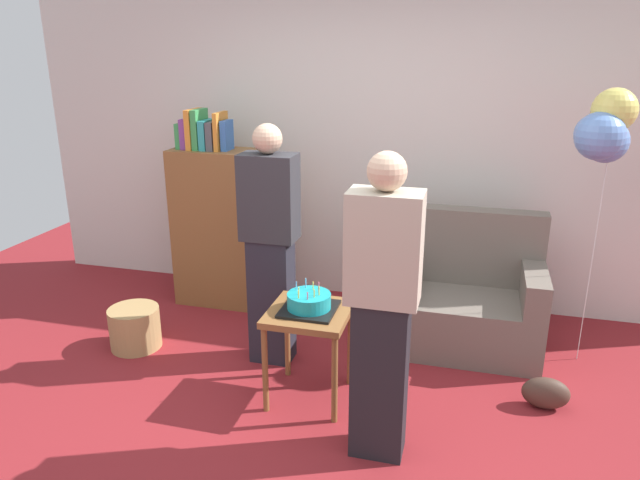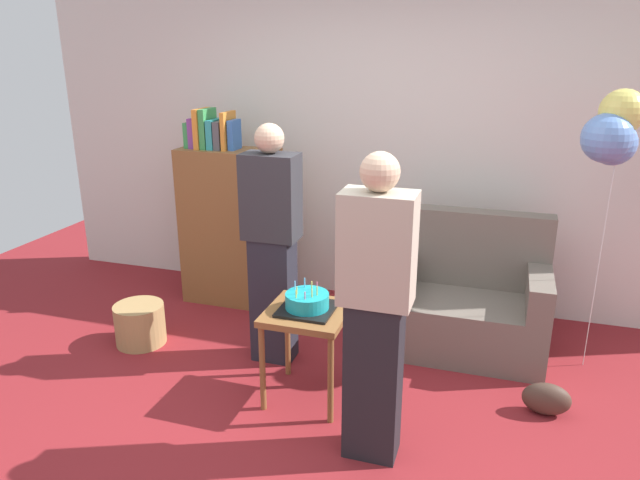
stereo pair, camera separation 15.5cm
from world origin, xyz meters
name	(u,v)px [view 2 (the right image)]	position (x,y,z in m)	size (l,w,h in m)	color
ground_plane	(301,432)	(0.00, 0.00, 0.00)	(8.00, 8.00, 0.00)	maroon
wall_back	(383,140)	(0.00, 2.05, 1.35)	(6.00, 0.10, 2.70)	silver
couch	(466,302)	(0.79, 1.33, 0.34)	(1.10, 0.70, 0.96)	#6B6056
bookshelf	(230,222)	(-1.16, 1.56, 0.69)	(0.80, 0.36, 1.61)	brown
side_table	(307,324)	(-0.08, 0.35, 0.50)	(0.48, 0.48, 0.59)	brown
birthday_cake	(307,302)	(-0.08, 0.35, 0.64)	(0.32, 0.32, 0.17)	black
person_blowing_candles	(272,245)	(-0.46, 0.75, 0.83)	(0.36, 0.22, 1.63)	#23232D
person_holding_cake	(375,311)	(0.42, -0.04, 0.83)	(0.36, 0.22, 1.63)	black
wicker_basket	(140,324)	(-1.47, 0.64, 0.15)	(0.36, 0.36, 0.30)	#A88451
handbag	(546,399)	(1.33, 0.61, 0.10)	(0.28, 0.14, 0.20)	#473328
balloon_bunch	(611,133)	(1.56, 1.30, 1.58)	(0.36, 0.38, 1.84)	silver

